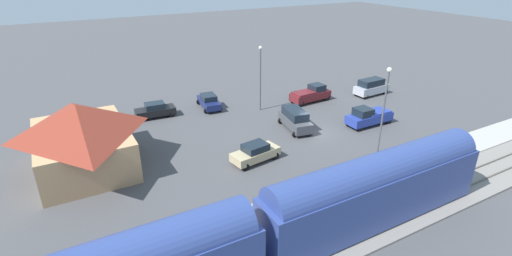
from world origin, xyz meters
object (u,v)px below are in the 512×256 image
at_px(pickup_maroon, 311,94).
at_px(pedestrian_on_platform, 426,152).
at_px(suv_charcoal, 295,119).
at_px(sedan_tan, 255,153).
at_px(sedan_black, 155,110).
at_px(sedan_navy, 209,101).
at_px(pickup_blue, 369,116).
at_px(light_pole_lot_center, 260,71).
at_px(suv_silver, 371,87).
at_px(station_building, 81,136).
at_px(light_pole_near_platform, 385,103).
at_px(passenger_train, 259,230).

bearing_deg(pickup_maroon, pedestrian_on_platform, 176.30).
bearing_deg(suv_charcoal, sedan_tan, 120.07).
bearing_deg(pedestrian_on_platform, sedan_black, 37.79).
relative_size(pickup_maroon, sedan_navy, 1.18).
distance_m(sedan_black, pickup_maroon, 19.48).
bearing_deg(sedan_navy, suv_charcoal, -151.63).
distance_m(sedan_navy, pickup_blue, 18.95).
bearing_deg(light_pole_lot_center, sedan_tan, 148.19).
relative_size(suv_silver, pickup_blue, 0.92).
distance_m(station_building, pedestrian_on_platform, 30.03).
bearing_deg(pickup_blue, pickup_maroon, 5.74).
height_order(pedestrian_on_platform, light_pole_lot_center, light_pole_lot_center).
relative_size(station_building, pickup_blue, 2.04).
distance_m(suv_charcoal, light_pole_near_platform, 10.34).
distance_m(passenger_train, suv_silver, 35.24).
height_order(suv_silver, sedan_navy, suv_silver).
distance_m(sedan_black, suv_charcoal, 16.23).
relative_size(suv_charcoal, light_pole_near_platform, 0.61).
bearing_deg(pickup_maroon, suv_silver, -102.03).
xyz_separation_m(pedestrian_on_platform, light_pole_lot_center, (18.99, 5.98, 3.62)).
xyz_separation_m(station_building, pickup_blue, (-5.31, -28.40, -2.00)).
xyz_separation_m(station_building, light_pole_lot_center, (4.56, -20.30, 1.88)).
bearing_deg(light_pole_near_platform, light_pole_lot_center, 12.51).
height_order(passenger_train, pedestrian_on_platform, passenger_train).
distance_m(pedestrian_on_platform, light_pole_lot_center, 20.24).
xyz_separation_m(passenger_train, sedan_navy, (26.19, -7.86, -1.98)).
distance_m(pickup_maroon, sedan_tan, 17.41).
xyz_separation_m(sedan_black, suv_silver, (-6.37, -27.60, 0.27)).
bearing_deg(sedan_black, pedestrian_on_platform, -142.21).
bearing_deg(sedan_tan, station_building, 64.52).
height_order(pickup_maroon, pickup_blue, same).
xyz_separation_m(pedestrian_on_platform, suv_charcoal, (12.20, 5.56, -0.13)).
bearing_deg(passenger_train, station_building, 21.90).
relative_size(pickup_blue, light_pole_lot_center, 0.69).
xyz_separation_m(pickup_maroon, sedan_tan, (-10.37, 13.99, -0.15)).
height_order(pickup_maroon, sedan_navy, pickup_maroon).
distance_m(sedan_navy, light_pole_near_platform, 21.70).
height_order(sedan_black, sedan_tan, same).
relative_size(passenger_train, sedan_navy, 7.60).
xyz_separation_m(sedan_black, sedan_navy, (-0.28, -6.57, 0.00)).
relative_size(suv_charcoal, sedan_navy, 1.10).
xyz_separation_m(suv_charcoal, pickup_blue, (-3.07, -7.68, -0.12)).
bearing_deg(station_building, sedan_navy, -61.53).
xyz_separation_m(passenger_train, pedestrian_on_platform, (3.57, -19.05, -1.58)).
bearing_deg(pedestrian_on_platform, light_pole_near_platform, 37.57).
bearing_deg(pickup_blue, light_pole_near_platform, 142.00).
height_order(pedestrian_on_platform, suv_charcoal, suv_charcoal).
height_order(sedan_navy, pickup_blue, pickup_blue).
relative_size(sedan_navy, pickup_blue, 0.86).
bearing_deg(passenger_train, sedan_black, -2.79).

